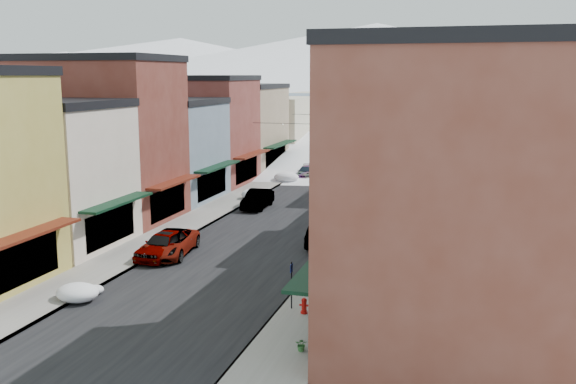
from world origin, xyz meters
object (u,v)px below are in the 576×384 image
Objects in this scene: car_silver_sedan at (165,244)px; fire_hydrant at (304,306)px; trash_can at (348,222)px; car_white_suv at (170,243)px; car_green_sedan at (322,235)px; car_dark_hatch at (258,199)px; streetlamp_near at (338,199)px.

fire_hydrant is (10.66, -7.06, -0.33)m from car_silver_sedan.
fire_hydrant is 16.94m from trash_can.
car_white_suv is 5.92× the size of trash_can.
car_white_suv is at bearing 85.70° from car_silver_sedan.
trash_can is at bearing -105.01° from car_green_sedan.
car_green_sedan is (7.86, -10.14, -0.06)m from car_dark_hatch.
car_silver_sedan reaches higher than fire_hydrant.
car_dark_hatch is 1.09× the size of car_green_sedan.
car_white_suv is at bearing -135.37° from trash_can.
trash_can reaches higher than fire_hydrant.
car_white_suv is 7.31× the size of fire_hydrant.
trash_can is (9.42, 9.30, -0.14)m from car_white_suv.
streetlamp_near is (-1.07, 12.91, 2.55)m from fire_hydrant.
car_dark_hatch reaches higher than fire_hydrant.
car_silver_sedan reaches higher than car_green_sedan.
trash_can is at bearing -34.71° from car_dark_hatch.
streetlamp_near is at bearing -88.74° from trash_can.
car_green_sedan is 5.79× the size of fire_hydrant.
car_silver_sedan is at bearing 146.47° from fire_hydrant.
car_white_suv is 1.19× the size of streetlamp_near.
car_green_sedan reaches higher than fire_hydrant.
fire_hydrant is at bearing 95.82° from car_green_sedan.
fire_hydrant is 13.20m from streetlamp_near.
car_white_suv is 1.13× the size of car_silver_sedan.
car_silver_sedan reaches higher than car_white_suv.
car_silver_sedan is at bearing -148.64° from streetlamp_near.
car_green_sedan is 12.63m from fire_hydrant.
trash_can is 0.20× the size of streetlamp_near.
car_green_sedan is at bearing -53.90° from car_dark_hatch.
fire_hydrant is at bearing -67.97° from car_dark_hatch.
car_dark_hatch reaches higher than car_green_sedan.
car_white_suv is at bearing 144.32° from fire_hydrant.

